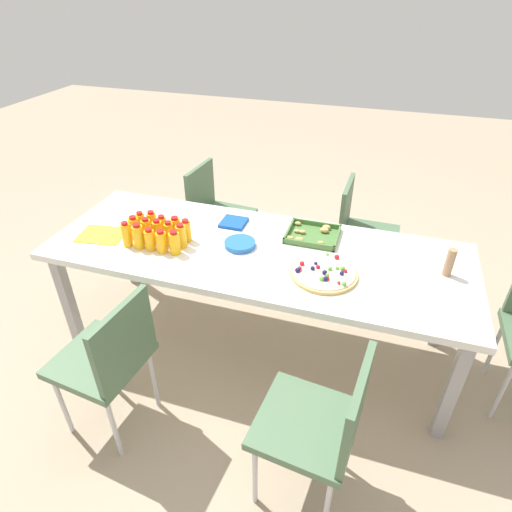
# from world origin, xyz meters

# --- Properties ---
(ground_plane) EXTENTS (12.00, 12.00, 0.00)m
(ground_plane) POSITION_xyz_m (0.00, 0.00, 0.00)
(ground_plane) COLOR tan
(party_table) EXTENTS (2.35, 0.85, 0.72)m
(party_table) POSITION_xyz_m (0.00, 0.00, 0.66)
(party_table) COLOR white
(party_table) RESTS_ON ground_plane
(chair_far_left) EXTENTS (0.43, 0.43, 0.83)m
(chair_far_left) POSITION_xyz_m (-0.57, 0.75, 0.50)
(chair_far_left) COLOR #4C6B4C
(chair_far_left) RESTS_ON ground_plane
(chair_far_right) EXTENTS (0.41, 0.41, 0.83)m
(chair_far_right) POSITION_xyz_m (0.51, 0.80, 0.50)
(chair_far_right) COLOR #4C6B4C
(chair_far_right) RESTS_ON ground_plane
(chair_near_right) EXTENTS (0.44, 0.44, 0.83)m
(chair_near_right) POSITION_xyz_m (0.54, -0.82, 0.50)
(chair_near_right) COLOR #4C6B4C
(chair_near_right) RESTS_ON ground_plane
(chair_near_left) EXTENTS (0.44, 0.44, 0.83)m
(chair_near_left) POSITION_xyz_m (-0.48, -0.77, 0.50)
(chair_near_left) COLOR #4C6B4C
(chair_near_left) RESTS_ON ground_plane
(juice_bottle_0) EXTENTS (0.05, 0.05, 0.15)m
(juice_bottle_0) POSITION_xyz_m (-0.70, -0.18, 0.79)
(juice_bottle_0) COLOR #FAAD14
(juice_bottle_0) RESTS_ON party_table
(juice_bottle_1) EXTENTS (0.06, 0.06, 0.15)m
(juice_bottle_1) POSITION_xyz_m (-0.63, -0.18, 0.79)
(juice_bottle_1) COLOR #F9AE14
(juice_bottle_1) RESTS_ON party_table
(juice_bottle_2) EXTENTS (0.06, 0.06, 0.13)m
(juice_bottle_2) POSITION_xyz_m (-0.56, -0.18, 0.78)
(juice_bottle_2) COLOR #F9AD14
(juice_bottle_2) RESTS_ON party_table
(juice_bottle_3) EXTENTS (0.06, 0.06, 0.14)m
(juice_bottle_3) POSITION_xyz_m (-0.48, -0.18, 0.79)
(juice_bottle_3) COLOR #F9AC14
(juice_bottle_3) RESTS_ON party_table
(juice_bottle_4) EXTENTS (0.06, 0.06, 0.14)m
(juice_bottle_4) POSITION_xyz_m (-0.41, -0.17, 0.79)
(juice_bottle_4) COLOR #F9AE14
(juice_bottle_4) RESTS_ON party_table
(juice_bottle_5) EXTENTS (0.06, 0.06, 0.14)m
(juice_bottle_5) POSITION_xyz_m (-0.70, -0.10, 0.79)
(juice_bottle_5) COLOR #F9AC14
(juice_bottle_5) RESTS_ON party_table
(juice_bottle_6) EXTENTS (0.05, 0.05, 0.14)m
(juice_bottle_6) POSITION_xyz_m (-0.62, -0.10, 0.79)
(juice_bottle_6) COLOR #F9AD14
(juice_bottle_6) RESTS_ON party_table
(juice_bottle_7) EXTENTS (0.05, 0.05, 0.15)m
(juice_bottle_7) POSITION_xyz_m (-0.55, -0.10, 0.79)
(juice_bottle_7) COLOR #FAAC14
(juice_bottle_7) RESTS_ON party_table
(juice_bottle_8) EXTENTS (0.05, 0.05, 0.15)m
(juice_bottle_8) POSITION_xyz_m (-0.48, -0.10, 0.79)
(juice_bottle_8) COLOR #F9AD14
(juice_bottle_8) RESTS_ON party_table
(juice_bottle_9) EXTENTS (0.06, 0.06, 0.14)m
(juice_bottle_9) POSITION_xyz_m (-0.41, -0.10, 0.79)
(juice_bottle_9) COLOR #FAAD14
(juice_bottle_9) RESTS_ON party_table
(juice_bottle_10) EXTENTS (0.05, 0.05, 0.13)m
(juice_bottle_10) POSITION_xyz_m (-0.70, -0.03, 0.78)
(juice_bottle_10) COLOR #F9AE14
(juice_bottle_10) RESTS_ON party_table
(juice_bottle_11) EXTENTS (0.05, 0.05, 0.15)m
(juice_bottle_11) POSITION_xyz_m (-0.63, -0.02, 0.79)
(juice_bottle_11) COLOR #FAAD14
(juice_bottle_11) RESTS_ON party_table
(juice_bottle_12) EXTENTS (0.05, 0.05, 0.14)m
(juice_bottle_12) POSITION_xyz_m (-0.56, -0.03, 0.79)
(juice_bottle_12) COLOR #F9AD14
(juice_bottle_12) RESTS_ON party_table
(juice_bottle_13) EXTENTS (0.06, 0.06, 0.14)m
(juice_bottle_13) POSITION_xyz_m (-0.47, -0.03, 0.79)
(juice_bottle_13) COLOR #F9AC14
(juice_bottle_13) RESTS_ON party_table
(juice_bottle_14) EXTENTS (0.06, 0.06, 0.14)m
(juice_bottle_14) POSITION_xyz_m (-0.41, -0.03, 0.78)
(juice_bottle_14) COLOR #FAAD14
(juice_bottle_14) RESTS_ON party_table
(fruit_pizza) EXTENTS (0.35, 0.35, 0.05)m
(fruit_pizza) POSITION_xyz_m (0.40, -0.13, 0.73)
(fruit_pizza) COLOR tan
(fruit_pizza) RESTS_ON party_table
(snack_tray) EXTENTS (0.30, 0.26, 0.04)m
(snack_tray) POSITION_xyz_m (0.27, 0.23, 0.73)
(snack_tray) COLOR #477238
(snack_tray) RESTS_ON party_table
(plate_stack) EXTENTS (0.18, 0.18, 0.03)m
(plate_stack) POSITION_xyz_m (-0.10, 0.00, 0.74)
(plate_stack) COLOR blue
(plate_stack) RESTS_ON party_table
(napkin_stack) EXTENTS (0.15, 0.15, 0.02)m
(napkin_stack) POSITION_xyz_m (-0.22, 0.23, 0.73)
(napkin_stack) COLOR #194CA5
(napkin_stack) RESTS_ON party_table
(cardboard_tube) EXTENTS (0.04, 0.04, 0.15)m
(cardboard_tube) POSITION_xyz_m (1.00, 0.06, 0.80)
(cardboard_tube) COLOR #9E7A56
(cardboard_tube) RESTS_ON party_table
(paper_folder) EXTENTS (0.29, 0.24, 0.01)m
(paper_folder) POSITION_xyz_m (-0.91, -0.13, 0.72)
(paper_folder) COLOR yellow
(paper_folder) RESTS_ON party_table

